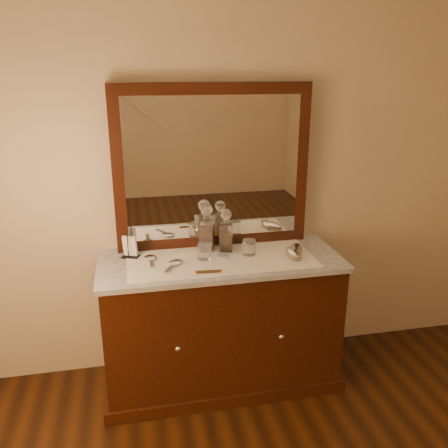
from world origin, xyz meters
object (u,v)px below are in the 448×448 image
Objects in this scene: decanter_left at (207,232)px; hand_mirror_inner at (175,264)px; dresser_cabinet at (221,323)px; brush_near at (293,253)px; mirror_frame at (213,167)px; comb at (209,272)px; pin_dish at (223,256)px; brush_far at (296,250)px; napkin_rack at (130,248)px; hand_mirror_outer at (151,259)px; decanter_right at (226,235)px.

decanter_left reaches higher than hand_mirror_inner.
brush_near is at bearing -9.72° from dresser_cabinet.
mirror_frame reaches higher than comb.
mirror_frame is 0.40m from decanter_left.
hand_mirror_inner is (-0.71, 0.02, -0.01)m from brush_near.
brush_far is at bearing -4.53° from pin_dish.
brush_near is (0.95, -0.20, -0.04)m from napkin_rack.
pin_dish is 0.42m from brush_near.
mirror_frame reaches higher than dresser_cabinet.
hand_mirror_outer is (-0.41, 0.05, 0.45)m from dresser_cabinet.
comb is 0.36m from decanter_right.
brush_far is 0.98× the size of hand_mirror_inner.
dresser_cabinet is 7.46× the size of brush_far.
napkin_rack is (-0.42, 0.32, 0.05)m from comb.
decanter_left is 1.10× the size of decanter_right.
hand_mirror_outer is at bearing -172.65° from decanter_right.
dresser_cabinet is at bearing 65.53° from comb.
mirror_frame is at bearing 90.00° from dresser_cabinet.
decanter_left is (-0.06, 0.16, 0.56)m from dresser_cabinet.
pin_dish is at bearing -110.41° from decanter_right.
decanter_right is at bearing -1.53° from napkin_rack.
napkin_rack is (-0.52, -0.12, -0.44)m from mirror_frame.
decanter_right is 1.41× the size of hand_mirror_outer.
napkin_rack is at bearing 178.47° from decanter_right.
brush_far reaches higher than pin_dish.
comb is at bearing -119.32° from dresser_cabinet.
brush_near is at bearing -36.62° from mirror_frame.
brush_far is at bearing -5.38° from hand_mirror_outer.
pin_dish is 0.30m from hand_mirror_inner.
comb is 0.75× the size of hand_mirror_outer.
hand_mirror_inner reaches higher than dresser_cabinet.
napkin_rack is 0.47m from decanter_left.
pin_dish is at bearing 169.17° from brush_near.
brush_near is (0.43, -0.32, -0.47)m from mirror_frame.
dresser_cabinet is 0.97m from mirror_frame.
decanter_left is at bearing 86.64° from comb.
hand_mirror_inner is at bearing 178.04° from brush_near.
mirror_frame is 0.66m from comb.
dresser_cabinet is 4.77× the size of decanter_left.
pin_dish is 0.20m from decanter_left.
dresser_cabinet is 0.64m from brush_near.
decanter_left is at bearing 42.92° from hand_mirror_inner.
decanter_left is (-0.06, -0.09, -0.38)m from mirror_frame.
napkin_rack is (-0.54, 0.12, 0.05)m from pin_dish.
brush_near is at bearing -25.55° from decanter_left.
hand_mirror_outer is (-0.35, -0.11, -0.11)m from decanter_left.
decanter_left is 1.56× the size of brush_far.
dresser_cabinet is 9.03× the size of napkin_rack.
decanter_left is (0.05, 0.35, 0.11)m from comb.
brush_far is at bearing -3.70° from dresser_cabinet.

